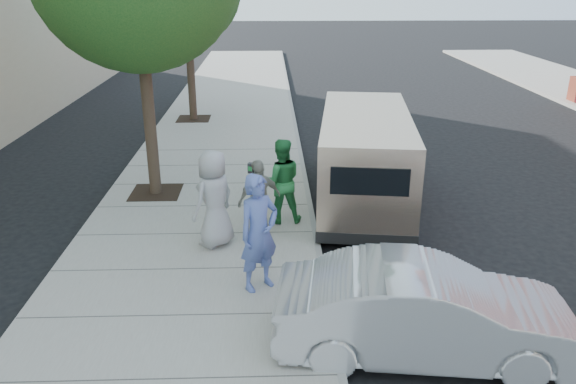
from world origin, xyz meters
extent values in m
plane|color=black|center=(0.00, 0.00, 0.00)|extent=(120.00, 120.00, 0.00)
cube|color=gray|center=(-1.00, 0.00, 0.07)|extent=(5.00, 60.00, 0.15)
cube|color=gray|center=(1.44, 0.00, 0.07)|extent=(0.12, 60.00, 0.16)
cube|color=black|center=(-2.30, 2.40, 0.15)|extent=(1.20, 1.20, 0.01)
cylinder|color=#38281E|center=(-2.30, 2.40, 2.13)|extent=(0.28, 0.28, 3.96)
cube|color=black|center=(-2.30, 10.00, 0.15)|extent=(1.20, 1.20, 0.01)
cylinder|color=#38281E|center=(-2.30, 10.00, 1.91)|extent=(0.28, 0.28, 3.52)
cylinder|color=gray|center=(0.20, 0.40, 0.70)|extent=(0.05, 0.05, 1.10)
cube|color=gray|center=(0.20, 0.40, 1.28)|extent=(0.22, 0.14, 0.08)
cube|color=#2D2D30|center=(0.12, 0.43, 1.42)|extent=(0.15, 0.14, 0.22)
cube|color=#2D2D30|center=(0.28, 0.36, 1.42)|extent=(0.15, 0.14, 0.22)
cube|color=beige|center=(2.74, 1.88, 1.19)|extent=(2.67, 5.56, 1.97)
cube|color=beige|center=(3.13, 4.77, 0.70)|extent=(1.88, 0.78, 0.84)
cube|color=black|center=(2.38, -0.78, 1.53)|extent=(1.47, 0.22, 0.54)
cylinder|color=black|center=(2.11, 3.74, 0.38)|extent=(0.36, 0.78, 0.75)
cylinder|color=black|center=(3.84, 3.51, 0.38)|extent=(0.36, 0.78, 0.75)
cylinder|color=black|center=(1.63, 0.14, 0.38)|extent=(0.36, 0.78, 0.75)
cylinder|color=black|center=(3.35, -0.09, 0.38)|extent=(0.36, 0.78, 0.75)
imported|color=silver|center=(2.69, -3.89, 0.70)|extent=(4.42, 2.00, 1.41)
imported|color=#5366B0|center=(0.32, -2.17, 1.17)|extent=(0.89, 0.83, 2.04)
imported|color=#2A8240|center=(0.74, 0.59, 1.07)|extent=(0.95, 0.77, 1.84)
imported|color=#A6A6A9|center=(-0.57, -0.50, 1.12)|extent=(1.09, 1.12, 1.94)
imported|color=gray|center=(0.30, -0.19, 0.97)|extent=(1.03, 0.85, 1.65)
camera|label=1|loc=(0.51, -10.59, 5.15)|focal=35.00mm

